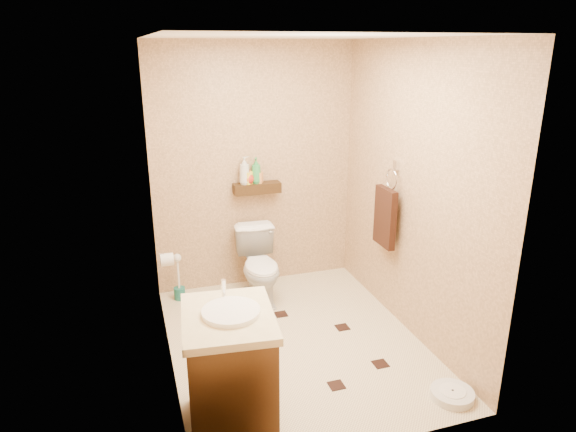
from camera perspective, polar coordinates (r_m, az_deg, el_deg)
name	(u,v)px	position (r m, az deg, el deg)	size (l,w,h in m)	color
ground	(295,342)	(4.39, 0.76, -13.80)	(2.50, 2.50, 0.00)	beige
wall_back	(255,168)	(5.04, -3.73, 5.32)	(2.00, 0.04, 2.40)	tan
wall_front	(370,269)	(2.80, 9.08, -5.85)	(2.00, 0.04, 2.40)	tan
wall_left	(160,217)	(3.70, -13.99, -0.10)	(0.04, 2.50, 2.40)	tan
wall_right	(412,193)	(4.30, 13.58, 2.51)	(0.04, 2.50, 2.40)	tan
ceiling	(296,36)	(3.71, 0.93, 19.33)	(2.00, 2.50, 0.02)	white
wall_shelf	(257,188)	(5.01, -3.46, 3.12)	(0.46, 0.14, 0.10)	#39240F
floor_accents	(302,345)	(4.35, 1.59, -14.13)	(1.14, 1.22, 0.01)	black
toilet	(260,266)	(4.92, -3.12, -5.59)	(0.38, 0.67, 0.69)	white
vanity	(230,370)	(3.36, -6.43, -16.68)	(0.62, 0.72, 0.94)	brown
bathroom_scale	(452,394)	(3.96, 17.78, -18.33)	(0.37, 0.37, 0.06)	silver
toilet_brush	(179,283)	(5.09, -12.02, -7.33)	(0.11, 0.11, 0.47)	#186258
towel_ring	(386,214)	(4.54, 10.79, 0.17)	(0.12, 0.30, 0.76)	silver
toilet_paper	(167,260)	(4.52, -13.31, -4.73)	(0.12, 0.11, 0.12)	silver
bottle_a	(244,170)	(4.94, -4.86, 5.07)	(0.10, 0.10, 0.27)	beige
bottle_b	(247,175)	(4.96, -4.52, 4.61)	(0.08, 0.08, 0.18)	yellow
bottle_c	(248,176)	(4.96, -4.44, 4.43)	(0.12, 0.12, 0.15)	red
bottle_d	(256,170)	(4.97, -3.56, 5.07)	(0.10, 0.10, 0.25)	#2E8C45
bottle_e	(259,175)	(4.98, -3.27, 4.58)	(0.07, 0.07, 0.16)	#D98948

